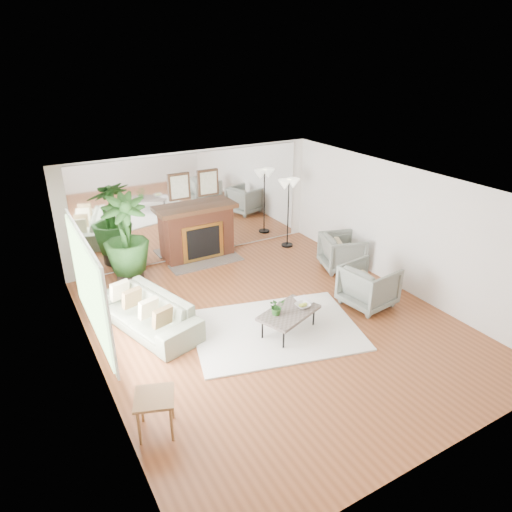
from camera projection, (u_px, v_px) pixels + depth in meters
ground at (273, 323)px, 8.24m from camera, size 7.00×7.00×0.00m
wall_left at (93, 305)px, 6.37m from camera, size 0.02×7.00×2.50m
wall_right at (402, 229)px, 9.09m from camera, size 0.02×7.00×2.50m
wall_back at (194, 205)px, 10.49m from camera, size 6.00×0.02×2.50m
mirror_panel at (195, 206)px, 10.47m from camera, size 5.40×0.04×2.40m
window_panel at (88, 286)px, 6.66m from camera, size 0.04×2.40×1.50m
fireplace at (199, 232)px, 10.55m from camera, size 1.85×0.83×2.05m
area_rug at (276, 330)px, 8.01m from camera, size 3.26×2.68×0.03m
coffee_table at (289, 313)px, 7.80m from camera, size 1.22×0.96×0.43m
sofa at (147, 313)px, 7.97m from camera, size 1.42×2.30×0.63m
armchair_back at (342, 252)px, 10.16m from camera, size 1.10×1.09×0.80m
armchair_front at (369, 286)px, 8.67m from camera, size 1.01×0.99×0.83m
side_table at (155, 402)px, 5.71m from camera, size 0.63×0.63×0.56m
potted_ficus at (126, 238)px, 9.26m from camera, size 1.10×1.10×1.92m
floor_lamp at (289, 190)px, 10.92m from camera, size 0.56×0.31×1.71m
tabletop_plant at (277, 306)px, 7.64m from camera, size 0.27×0.23×0.30m
fruit_bowl at (303, 305)px, 7.90m from camera, size 0.29×0.29×0.06m
book at (298, 301)px, 8.07m from camera, size 0.27×0.34×0.02m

